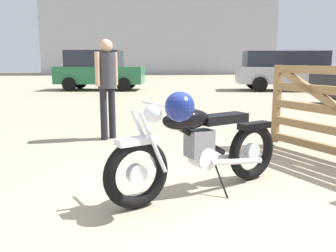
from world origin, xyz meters
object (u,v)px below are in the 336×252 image
silver_sedan_mid (288,69)px  dark_sedan_left (98,70)px  bystander (107,79)px  vintage_motorcycle (198,146)px

silver_sedan_mid → dark_sedan_left: bearing=-177.8°
silver_sedan_mid → dark_sedan_left: size_ratio=1.20×
dark_sedan_left → bystander: bearing=-75.5°
silver_sedan_mid → dark_sedan_left: dark_sedan_left is taller
vintage_motorcycle → silver_sedan_mid: 13.54m
bystander → dark_sedan_left: size_ratio=0.40×
bystander → vintage_motorcycle: bearing=-22.6°
vintage_motorcycle → bystander: 2.89m
bystander → silver_sedan_mid: size_ratio=0.34×
bystander → dark_sedan_left: bearing=141.8°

